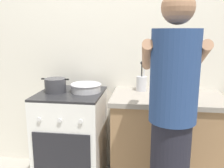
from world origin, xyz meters
TOP-DOWN VIEW (x-y plane):
  - back_wall at (0.20, 0.50)m, footprint 3.20×0.10m
  - countertop at (0.55, 0.15)m, footprint 1.00×0.60m
  - stove_range at (-0.35, 0.15)m, footprint 0.60×0.62m
  - pot at (-0.49, 0.14)m, footprint 0.26×0.20m
  - mixing_bowl at (-0.21, 0.20)m, footprint 0.29×0.29m
  - utensil_crock at (0.31, 0.32)m, footprint 0.10×0.10m
  - spice_bottle at (0.62, 0.08)m, footprint 0.04×0.04m
  - person at (0.52, -0.47)m, footprint 0.41×0.50m

SIDE VIEW (x-z plane):
  - stove_range at x=-0.35m, z-range 0.00..0.90m
  - countertop at x=0.55m, z-range 0.00..0.90m
  - person at x=0.52m, z-range 0.01..1.71m
  - mixing_bowl at x=-0.21m, z-range 0.90..0.98m
  - spice_bottle at x=0.62m, z-range 0.90..0.99m
  - pot at x=-0.49m, z-range 0.90..1.03m
  - utensil_crock at x=0.31m, z-range 0.83..1.15m
  - back_wall at x=0.20m, z-range 0.00..2.50m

